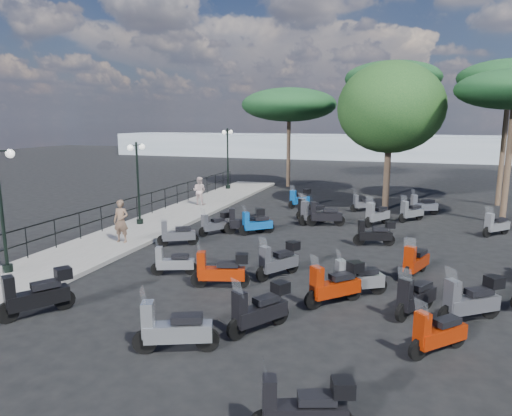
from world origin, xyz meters
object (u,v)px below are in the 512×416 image
(scooter_9, at_px, (256,224))
(scooter_19, at_px, (335,285))
(scooter_7, at_px, (260,310))
(scooter_10, at_px, (309,209))
(pine_2, at_px, (289,105))
(scooter_4, at_px, (214,224))
(pine_0, at_px, (393,78))
(scooter_6, at_px, (174,330))
(scooter_15, at_px, (375,234))
(lamp_post_0, at_px, (1,202))
(scooter_3, at_px, (245,221))
(scooter_13, at_px, (221,271))
(broadleaf_tree, at_px, (390,108))
(scooter_2, at_px, (177,235))
(scooter_12, at_px, (304,409))
(scooter_28, at_px, (496,226))
(lamp_post_1, at_px, (138,178))
(scooter_20, at_px, (415,297))
(lamp_post_2, at_px, (228,155))
(scooter_22, at_px, (377,215))
(scooter_17, at_px, (363,204))
(scooter_16, at_px, (324,216))
(scooter_11, at_px, (313,214))
(woman, at_px, (121,221))
(scooter_1, at_px, (173,263))
(scooter_0, at_px, (37,295))
(scooter_5, at_px, (300,199))
(scooter_18, at_px, (438,334))
(scooter_29, at_px, (423,206))
(scooter_14, at_px, (357,280))
(scooter_8, at_px, (279,261))
(pine_1, at_px, (510,78))
(scooter_21, at_px, (415,262))
(scooter_23, at_px, (411,212))
(scooter_25, at_px, (471,301))

(scooter_9, xyz_separation_m, scooter_19, (4.40, -6.59, 0.09))
(scooter_7, bearing_deg, scooter_10, -49.68)
(pine_2, bearing_deg, scooter_4, -87.64)
(pine_0, height_order, pine_2, pine_0)
(scooter_6, distance_m, scooter_15, 10.55)
(lamp_post_0, height_order, scooter_3, lamp_post_0)
(scooter_13, xyz_separation_m, broadleaf_tree, (3.98, 14.04, 4.98))
(scooter_2, relative_size, scooter_10, 1.02)
(scooter_12, relative_size, broadleaf_tree, 0.20)
(scooter_13, xyz_separation_m, scooter_28, (8.75, 9.37, -0.07))
(lamp_post_1, bearing_deg, scooter_28, 15.93)
(pine_2, bearing_deg, scooter_20, -67.65)
(scooter_19, distance_m, scooter_28, 10.98)
(scooter_20, xyz_separation_m, pine_2, (-8.74, 21.25, 5.48))
(lamp_post_2, xyz_separation_m, scooter_22, (10.65, -7.94, -2.02))
(scooter_13, relative_size, scooter_17, 1.31)
(lamp_post_2, xyz_separation_m, scooter_16, (8.34, -8.80, -2.02))
(scooter_11, xyz_separation_m, scooter_17, (1.96, 3.83, -0.10))
(woman, bearing_deg, scooter_7, -42.21)
(pine_2, bearing_deg, scooter_28, -43.87)
(scooter_1, distance_m, pine_0, 20.04)
(scooter_0, xyz_separation_m, scooter_4, (0.90, 9.06, -0.11))
(lamp_post_1, relative_size, scooter_11, 2.41)
(scooter_5, height_order, scooter_18, scooter_5)
(scooter_18, bearing_deg, lamp_post_0, 39.85)
(scooter_29, bearing_deg, broadleaf_tree, 34.84)
(scooter_7, bearing_deg, pine_0, -61.63)
(scooter_9, xyz_separation_m, scooter_17, (3.89, 6.62, -0.05))
(scooter_14, bearing_deg, scooter_8, 40.24)
(scooter_19, xyz_separation_m, pine_1, (6.76, 17.57, 6.62))
(scooter_10, distance_m, scooter_22, 3.40)
(lamp_post_0, distance_m, scooter_29, 19.13)
(scooter_21, relative_size, pine_2, 0.23)
(lamp_post_2, xyz_separation_m, pine_0, (10.69, 0.75, 4.86))
(scooter_14, distance_m, scooter_23, 10.70)
(scooter_4, xyz_separation_m, scooter_5, (2.07, 7.31, 0.04))
(lamp_post_1, height_order, scooter_29, lamp_post_1)
(scooter_20, bearing_deg, scooter_29, -62.13)
(scooter_14, xyz_separation_m, scooter_20, (1.52, -0.83, -0.00))
(scooter_11, relative_size, scooter_25, 1.00)
(scooter_1, relative_size, scooter_25, 0.92)
(scooter_25, bearing_deg, scooter_19, 53.05)
(scooter_21, bearing_deg, scooter_0, 55.57)
(scooter_20, relative_size, pine_2, 0.22)
(scooter_10, relative_size, scooter_20, 0.93)
(lamp_post_0, distance_m, scooter_7, 9.01)
(scooter_6, height_order, scooter_7, scooter_6)
(lamp_post_0, height_order, scooter_7, lamp_post_0)
(scooter_0, xyz_separation_m, scooter_5, (2.97, 16.38, -0.07))
(scooter_15, bearing_deg, lamp_post_1, 74.95)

